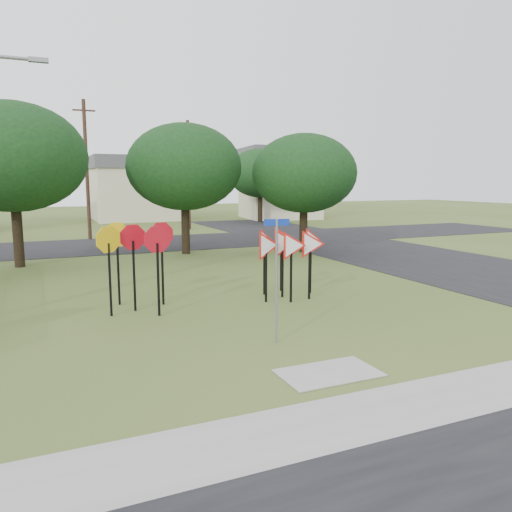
{
  "coord_description": "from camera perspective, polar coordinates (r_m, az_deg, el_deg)",
  "views": [
    {
      "loc": [
        -5.2,
        -10.56,
        3.84
      ],
      "look_at": [
        0.78,
        3.0,
        1.6
      ],
      "focal_mm": 35.0,
      "sensor_mm": 36.0,
      "label": 1
    }
  ],
  "objects": [
    {
      "name": "street_far",
      "position": [
        31.23,
        -14.05,
        1.29
      ],
      "size": [
        60.0,
        8.0,
        0.02
      ],
      "primitive_type": "cube",
      "color": "black",
      "rests_on": "ground"
    },
    {
      "name": "street_right",
      "position": [
        27.08,
        15.94,
        0.13
      ],
      "size": [
        8.0,
        50.0,
        0.02
      ],
      "primitive_type": "cube",
      "color": "black",
      "rests_on": "ground"
    },
    {
      "name": "tree_far_right",
      "position": [
        46.69,
        0.47,
        9.45
      ],
      "size": [
        6.0,
        6.0,
        6.8
      ],
      "color": "black",
      "rests_on": "ground"
    },
    {
      "name": "ground",
      "position": [
        12.38,
        2.34,
        -9.48
      ],
      "size": [
        140.0,
        140.0,
        0.0
      ],
      "primitive_type": "plane",
      "color": "#415821"
    },
    {
      "name": "far_pole_b",
      "position": [
        40.15,
        -7.72,
        9.24
      ],
      "size": [
        1.4,
        0.24,
        8.5
      ],
      "color": "#452E20",
      "rests_on": "ground"
    },
    {
      "name": "planting_strip",
      "position": [
        8.27,
        20.12,
        -19.57
      ],
      "size": [
        30.0,
        0.8,
        0.02
      ],
      "primitive_type": "cube",
      "color": "#415821",
      "rests_on": "ground"
    },
    {
      "name": "sidewalk",
      "position": [
        9.06,
        14.64,
        -16.69
      ],
      "size": [
        30.0,
        1.6,
        0.02
      ],
      "primitive_type": "cube",
      "color": "gray",
      "rests_on": "ground"
    },
    {
      "name": "curb_pad",
      "position": [
        10.4,
        8.33,
        -13.09
      ],
      "size": [
        2.0,
        1.2,
        0.02
      ],
      "primitive_type": "cube",
      "color": "gray",
      "rests_on": "ground"
    },
    {
      "name": "stop_sign_cluster",
      "position": [
        15.1,
        -13.58,
        1.06
      ],
      "size": [
        2.45,
        1.97,
        2.61
      ],
      "color": "black",
      "rests_on": "ground"
    },
    {
      "name": "house_mid",
      "position": [
        51.39,
        -13.62,
        7.58
      ],
      "size": [
        8.4,
        8.4,
        6.2
      ],
      "color": "beige",
      "rests_on": "ground"
    },
    {
      "name": "tree_near_right",
      "position": [
        27.01,
        5.53,
        9.37
      ],
      "size": [
        5.6,
        5.6,
        6.33
      ],
      "color": "black",
      "rests_on": "ground"
    },
    {
      "name": "street_name_sign",
      "position": [
        11.71,
        2.35,
        -1.92
      ],
      "size": [
        0.61,
        0.12,
        2.97
      ],
      "color": "gray",
      "rests_on": "ground"
    },
    {
      "name": "house_right",
      "position": [
        52.02,
        2.7,
        8.37
      ],
      "size": [
        8.3,
        8.3,
        7.2
      ],
      "color": "beige",
      "rests_on": "ground"
    },
    {
      "name": "tree_near_left",
      "position": [
        24.59,
        -26.09,
        10.1
      ],
      "size": [
        6.4,
        6.4,
        7.27
      ],
      "color": "black",
      "rests_on": "ground"
    },
    {
      "name": "yield_sign_cluster",
      "position": [
        16.46,
        3.54,
        1.15
      ],
      "size": [
        2.94,
        1.72,
        2.32
      ],
      "color": "black",
      "rests_on": "ground"
    },
    {
      "name": "tree_near_mid",
      "position": [
        26.56,
        -8.2,
        10.02
      ],
      "size": [
        6.0,
        6.0,
        6.8
      ],
      "color": "black",
      "rests_on": "ground"
    },
    {
      "name": "far_pole_a",
      "position": [
        34.71,
        -18.78,
        9.4
      ],
      "size": [
        1.4,
        0.24,
        9.0
      ],
      "color": "#452E20",
      "rests_on": "ground"
    }
  ]
}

